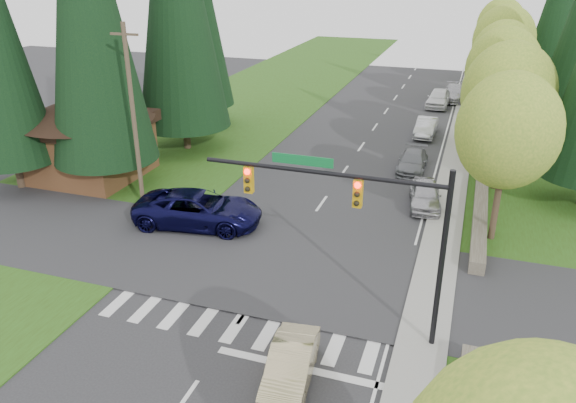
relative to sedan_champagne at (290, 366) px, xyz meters
The scene contains 26 objects.
ground 3.19m from the sedan_champagne, 160.21° to the right, with size 120.00×120.00×0.00m, color #28282B.
grass_east 21.46m from the sedan_champagne, 62.03° to the left, with size 14.00×110.00×0.06m, color #2C4913.
grass_west 24.76m from the sedan_champagne, 130.08° to the left, with size 14.00×110.00×0.06m, color #2C4913.
cross_street 7.57m from the sedan_champagne, 112.95° to the left, with size 120.00×8.00×0.10m, color #28282B.
sidewalk_east 21.32m from the sedan_champagne, 79.29° to the left, with size 1.80×80.00×0.13m, color gray.
curb_east 21.18m from the sedan_champagne, 81.55° to the left, with size 0.20×80.00×0.13m, color gray.
stone_wall_north 29.49m from the sedan_champagne, 78.93° to the left, with size 0.70×40.00×0.70m, color #4C4438.
traffic_signal 5.71m from the sedan_champagne, 67.43° to the left, with size 8.70×0.37×6.80m.
brown_building 22.86m from the sedan_champagne, 142.15° to the left, with size 8.40×8.40×5.40m.
utility_pole 17.16m from the sedan_champagne, 138.66° to the left, with size 1.60×0.24×10.00m.
decid_tree_0 15.20m from the sedan_champagne, 64.19° to the left, with size 4.80×4.80×8.37m.
decid_tree_1 21.55m from the sedan_champagne, 72.31° to the left, with size 5.20×5.20×8.80m.
decid_tree_2 28.14m from the sedan_champagne, 77.12° to the left, with size 5.00×5.00×8.82m.
decid_tree_3 34.88m from the sedan_champagne, 79.55° to the left, with size 5.00×5.00×8.55m.
decid_tree_4 41.78m from the sedan_champagne, 81.17° to the left, with size 5.40×5.40×9.18m.
decid_tree_5 48.58m from the sedan_champagne, 82.68° to the left, with size 4.80×4.80×8.30m.
decid_tree_6 55.54m from the sedan_champagne, 83.50° to the left, with size 5.20×5.20×8.86m.
conifer_w_a 22.90m from the sedan_champagne, 140.93° to the left, with size 6.12×6.12×19.80m.
conifer_w_b 27.00m from the sedan_champagne, 138.19° to the left, with size 5.44×5.44×17.80m.
sedan_champagne is the anchor object (origin of this frame).
suv_navy 12.76m from the sedan_champagne, 130.48° to the left, with size 3.04×6.60×1.83m, color black.
parked_car_a 16.16m from the sedan_champagne, 80.52° to the left, with size 1.67×4.16×1.42m, color #AEADB2.
parked_car_b 21.58m from the sedan_champagne, 86.65° to the left, with size 1.77×4.36×1.26m, color slate.
parked_car_c 29.78m from the sedan_champagne, 87.57° to the left, with size 1.46×4.19×1.38m, color silver.
parked_car_d 39.66m from the sedan_champagne, 87.99° to the left, with size 1.93×4.80×1.63m, color white.
parked_car_e 42.71m from the sedan_champagne, 86.43° to the left, with size 2.03×5.00×1.45m, color #A9A9AE.
Camera 1 is at (7.57, -12.88, 13.01)m, focal length 35.00 mm.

